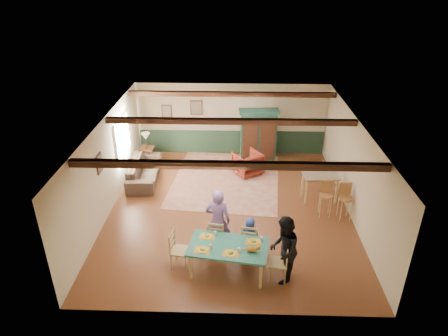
{
  "coord_description": "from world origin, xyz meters",
  "views": [
    {
      "loc": [
        0.15,
        -10.02,
        6.48
      ],
      "look_at": [
        -0.17,
        0.41,
        1.15
      ],
      "focal_mm": 32.0,
      "sensor_mm": 36.0,
      "label": 1
    }
  ],
  "objects_px": {
    "dining_table": "(228,259)",
    "dining_chair_end_left": "(180,250)",
    "dining_chair_far_left": "(217,235)",
    "dining_chair_end_right": "(278,262)",
    "person_child": "(250,236)",
    "counter_table": "(319,188)",
    "armchair": "(248,163)",
    "table_lamp": "(146,140)",
    "cat": "(252,249)",
    "armoire": "(258,136)",
    "sofa": "(144,170)",
    "dining_chair_far_right": "(249,239)",
    "end_table": "(148,155)",
    "bar_stool_left": "(325,200)",
    "bar_stool_right": "(345,202)",
    "person_man": "(218,220)",
    "person_woman": "(284,250)"
  },
  "relations": [
    {
      "from": "armoire",
      "to": "sofa",
      "type": "xyz_separation_m",
      "value": [
        -3.86,
        -1.53,
        -0.65
      ]
    },
    {
      "from": "armoire",
      "to": "sofa",
      "type": "distance_m",
      "value": 4.2
    },
    {
      "from": "dining_table",
      "to": "bar_stool_right",
      "type": "bearing_deg",
      "value": 35.71
    },
    {
      "from": "dining_chair_far_left",
      "to": "bar_stool_left",
      "type": "relative_size",
      "value": 0.89
    },
    {
      "from": "armchair",
      "to": "bar_stool_right",
      "type": "relative_size",
      "value": 0.8
    },
    {
      "from": "sofa",
      "to": "dining_chair_far_left",
      "type": "bearing_deg",
      "value": -148.01
    },
    {
      "from": "counter_table",
      "to": "end_table",
      "type": "bearing_deg",
      "value": 157.13
    },
    {
      "from": "armoire",
      "to": "counter_table",
      "type": "height_order",
      "value": "armoire"
    },
    {
      "from": "end_table",
      "to": "counter_table",
      "type": "distance_m",
      "value": 6.24
    },
    {
      "from": "dining_chair_end_right",
      "to": "armoire",
      "type": "bearing_deg",
      "value": -169.4
    },
    {
      "from": "dining_chair_far_right",
      "to": "end_table",
      "type": "xyz_separation_m",
      "value": [
        -3.56,
        5.07,
        -0.17
      ]
    },
    {
      "from": "person_woman",
      "to": "bar_stool_right",
      "type": "xyz_separation_m",
      "value": [
        2.0,
        2.52,
        -0.29
      ]
    },
    {
      "from": "dining_chair_end_right",
      "to": "bar_stool_left",
      "type": "distance_m",
      "value": 3.06
    },
    {
      "from": "person_child",
      "to": "person_man",
      "type": "bearing_deg",
      "value": 0.0
    },
    {
      "from": "bar_stool_left",
      "to": "bar_stool_right",
      "type": "bearing_deg",
      "value": -7.89
    },
    {
      "from": "dining_chair_far_left",
      "to": "dining_chair_end_right",
      "type": "relative_size",
      "value": 1.0
    },
    {
      "from": "person_man",
      "to": "table_lamp",
      "type": "height_order",
      "value": "person_man"
    },
    {
      "from": "counter_table",
      "to": "dining_chair_end_left",
      "type": "bearing_deg",
      "value": -140.86
    },
    {
      "from": "dining_chair_far_left",
      "to": "dining_chair_end_left",
      "type": "xyz_separation_m",
      "value": [
        -0.85,
        -0.6,
        0.0
      ]
    },
    {
      "from": "dining_chair_end_right",
      "to": "person_child",
      "type": "xyz_separation_m",
      "value": [
        -0.62,
        0.91,
        0.03
      ]
    },
    {
      "from": "dining_chair_end_right",
      "to": "sofa",
      "type": "height_order",
      "value": "dining_chair_end_right"
    },
    {
      "from": "dining_chair_far_left",
      "to": "armoire",
      "type": "distance_m",
      "value": 5.4
    },
    {
      "from": "person_man",
      "to": "table_lamp",
      "type": "relative_size",
      "value": 3.09
    },
    {
      "from": "dining_chair_end_right",
      "to": "table_lamp",
      "type": "height_order",
      "value": "table_lamp"
    },
    {
      "from": "person_child",
      "to": "dining_table",
      "type": "bearing_deg",
      "value": 63.43
    },
    {
      "from": "dining_chair_far_right",
      "to": "end_table",
      "type": "distance_m",
      "value": 6.19
    },
    {
      "from": "armchair",
      "to": "armoire",
      "type": "bearing_deg",
      "value": -143.53
    },
    {
      "from": "dining_table",
      "to": "dining_chair_far_right",
      "type": "bearing_deg",
      "value": 52.15
    },
    {
      "from": "dining_table",
      "to": "dining_chair_end_left",
      "type": "distance_m",
      "value": 1.16
    },
    {
      "from": "armchair",
      "to": "bar_stool_right",
      "type": "distance_m",
      "value": 3.79
    },
    {
      "from": "dining_table",
      "to": "sofa",
      "type": "relative_size",
      "value": 0.79
    },
    {
      "from": "person_child",
      "to": "sofa",
      "type": "bearing_deg",
      "value": -38.7
    },
    {
      "from": "person_child",
      "to": "counter_table",
      "type": "relative_size",
      "value": 0.95
    },
    {
      "from": "cat",
      "to": "armchair",
      "type": "bearing_deg",
      "value": 98.46
    },
    {
      "from": "end_table",
      "to": "person_man",
      "type": "bearing_deg",
      "value": -60.23
    },
    {
      "from": "cat",
      "to": "table_lamp",
      "type": "xyz_separation_m",
      "value": [
        -3.58,
        5.9,
        0.05
      ]
    },
    {
      "from": "person_man",
      "to": "person_child",
      "type": "bearing_deg",
      "value": -180.0
    },
    {
      "from": "table_lamp",
      "to": "person_child",
      "type": "bearing_deg",
      "value": -54.37
    },
    {
      "from": "dining_chair_far_left",
      "to": "person_man",
      "type": "relative_size",
      "value": 0.55
    },
    {
      "from": "armoire",
      "to": "end_table",
      "type": "bearing_deg",
      "value": -179.26
    },
    {
      "from": "dining_chair_far_left",
      "to": "dining_chair_end_right",
      "type": "height_order",
      "value": "same"
    },
    {
      "from": "person_woman",
      "to": "dining_chair_far_right",
      "type": "bearing_deg",
      "value": -130.27
    },
    {
      "from": "person_woman",
      "to": "counter_table",
      "type": "distance_m",
      "value": 3.79
    },
    {
      "from": "dining_table",
      "to": "bar_stool_left",
      "type": "distance_m",
      "value": 3.66
    },
    {
      "from": "dining_chair_far_left",
      "to": "armchair",
      "type": "xyz_separation_m",
      "value": [
        0.84,
        4.24,
        -0.08
      ]
    },
    {
      "from": "person_child",
      "to": "cat",
      "type": "relative_size",
      "value": 2.79
    },
    {
      "from": "person_woman",
      "to": "end_table",
      "type": "xyz_separation_m",
      "value": [
        -4.29,
        5.91,
        -0.52
      ]
    },
    {
      "from": "dining_chair_far_left",
      "to": "bar_stool_right",
      "type": "distance_m",
      "value": 3.85
    },
    {
      "from": "sofa",
      "to": "table_lamp",
      "type": "distance_m",
      "value": 1.36
    },
    {
      "from": "armchair",
      "to": "table_lamp",
      "type": "relative_size",
      "value": 1.55
    }
  ]
}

